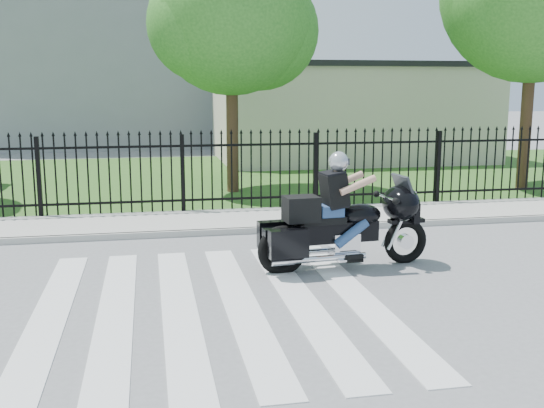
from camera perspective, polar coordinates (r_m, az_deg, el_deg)
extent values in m
plane|color=slate|center=(8.43, -5.55, -9.08)|extent=(120.00, 120.00, 0.00)
cube|color=#ADAAA3|center=(13.22, -7.67, -1.65)|extent=(40.00, 2.00, 0.12)
cube|color=#ADAAA3|center=(12.25, -7.38, -2.61)|extent=(40.00, 0.12, 0.12)
cube|color=#2D571E|center=(20.12, -8.89, 2.33)|extent=(40.00, 12.00, 0.02)
cube|color=black|center=(14.15, -7.95, 0.34)|extent=(26.00, 0.04, 0.05)
cube|color=black|center=(13.99, -8.07, 5.18)|extent=(26.00, 0.04, 0.05)
cylinder|color=#382316|center=(17.07, -3.59, 7.98)|extent=(0.32, 0.32, 4.16)
sphere|color=#25641C|center=(17.16, -3.69, 16.69)|extent=(4.20, 4.20, 4.20)
cylinder|color=#382316|center=(18.92, 21.92, 8.47)|extent=(0.32, 0.32, 4.80)
cube|color=beige|center=(25.15, 6.91, 7.96)|extent=(10.00, 6.00, 3.50)
cube|color=black|center=(25.14, 7.00, 12.18)|extent=(10.20, 6.20, 0.20)
cube|color=gray|center=(34.14, -15.40, 15.45)|extent=(15.00, 10.00, 12.00)
torus|color=black|center=(10.52, 11.87, -3.29)|extent=(0.75, 0.20, 0.74)
torus|color=black|center=(9.73, 0.92, -4.17)|extent=(0.79, 0.23, 0.78)
cube|color=black|center=(9.95, 5.64, -2.50)|extent=(1.41, 0.38, 0.32)
ellipsoid|color=black|center=(10.07, 7.93, -0.97)|extent=(0.70, 0.48, 0.35)
cube|color=black|center=(9.84, 4.50, -1.43)|extent=(0.72, 0.40, 0.11)
cube|color=silver|center=(10.06, 6.47, -3.45)|extent=(0.45, 0.36, 0.32)
ellipsoid|color=black|center=(10.34, 11.47, 0.06)|extent=(0.64, 0.82, 0.58)
cube|color=black|center=(9.68, 2.62, -0.43)|extent=(0.55, 0.45, 0.38)
cube|color=navy|center=(9.86, 5.21, -0.65)|extent=(0.39, 0.35, 0.19)
sphere|color=#B6B7BE|center=(9.78, 5.99, 3.82)|extent=(0.31, 0.31, 0.31)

